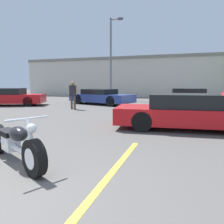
{
  "coord_description": "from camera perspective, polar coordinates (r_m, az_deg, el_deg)",
  "views": [
    {
      "loc": [
        2.6,
        -1.74,
        1.49
      ],
      "look_at": [
        0.95,
        3.26,
        0.8
      ],
      "focal_mm": 35.0,
      "sensor_mm": 36.0,
      "label": 1
    }
  ],
  "objects": [
    {
      "name": "parking_stripe_middle",
      "position": [
        3.3,
        -3.49,
        -19.34
      ],
      "size": [
        0.12,
        5.0,
        0.01
      ],
      "primitive_type": "cube",
      "color": "yellow",
      "rests_on": "ground"
    },
    {
      "name": "far_building",
      "position": [
        25.28,
        12.53,
        9.21
      ],
      "size": [
        32.0,
        4.2,
        4.4
      ],
      "color": "beige",
      "rests_on": "ground"
    },
    {
      "name": "light_pole",
      "position": [
        20.62,
        -0.09,
        14.57
      ],
      "size": [
        1.21,
        0.28,
        7.33
      ],
      "color": "slate",
      "rests_on": "ground"
    },
    {
      "name": "motorcycle",
      "position": [
        4.53,
        -24.33,
        -7.4
      ],
      "size": [
        2.15,
        1.23,
        0.94
      ],
      "rotation": [
        0.0,
        0.0,
        -0.47
      ],
      "color": "black",
      "rests_on": "ground"
    },
    {
      "name": "show_car_hood_open",
      "position": [
        7.59,
        19.54,
        0.04
      ],
      "size": [
        4.9,
        2.25,
        2.08
      ],
      "rotation": [
        0.0,
        0.0,
        0.1
      ],
      "color": "red",
      "rests_on": "ground"
    },
    {
      "name": "parked_car_right_row",
      "position": [
        14.66,
        19.7,
        3.43
      ],
      "size": [
        4.44,
        2.19,
        1.18
      ],
      "rotation": [
        0.0,
        0.0,
        0.08
      ],
      "color": "white",
      "rests_on": "ground"
    },
    {
      "name": "parked_car_mid_row",
      "position": [
        15.71,
        -2.89,
        4.01
      ],
      "size": [
        5.07,
        3.22,
        1.09
      ],
      "rotation": [
        0.0,
        0.0,
        -0.32
      ],
      "color": "navy",
      "rests_on": "ground"
    },
    {
      "name": "parked_car_left_row",
      "position": [
        16.46,
        -24.91,
        3.54
      ],
      "size": [
        4.65,
        3.26,
        1.17
      ],
      "rotation": [
        0.0,
        0.0,
        0.39
      ],
      "color": "red",
      "rests_on": "ground"
    },
    {
      "name": "spectator_near_motorcycle",
      "position": [
        12.88,
        -10.17,
        4.92
      ],
      "size": [
        0.52,
        0.21,
        1.6
      ],
      "color": "brown",
      "rests_on": "ground"
    }
  ]
}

